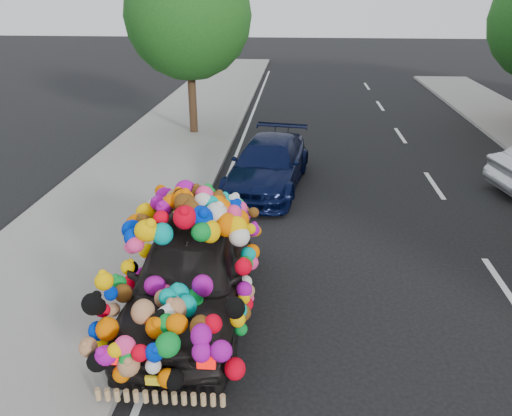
# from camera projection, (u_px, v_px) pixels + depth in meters

# --- Properties ---
(ground) EXTENTS (100.00, 100.00, 0.00)m
(ground) POSITION_uv_depth(u_px,v_px,m) (298.00, 278.00, 9.04)
(ground) COLOR black
(ground) RESTS_ON ground
(sidewalk) EXTENTS (4.00, 60.00, 0.12)m
(sidewalk) POSITION_uv_depth(u_px,v_px,m) (69.00, 265.00, 9.34)
(sidewalk) COLOR gray
(sidewalk) RESTS_ON ground
(kerb) EXTENTS (0.15, 60.00, 0.13)m
(kerb) POSITION_uv_depth(u_px,v_px,m) (171.00, 270.00, 9.19)
(kerb) COLOR gray
(kerb) RESTS_ON ground
(lane_markings) EXTENTS (6.00, 50.00, 0.01)m
(lane_markings) POSITION_uv_depth(u_px,v_px,m) (504.00, 287.00, 8.76)
(lane_markings) COLOR silver
(lane_markings) RESTS_ON ground
(tree_near_sidewalk) EXTENTS (4.20, 4.20, 6.13)m
(tree_near_sidewalk) POSITION_uv_depth(u_px,v_px,m) (188.00, 15.00, 16.38)
(tree_near_sidewalk) COLOR #332114
(tree_near_sidewalk) RESTS_ON ground
(plush_art_car) EXTENTS (2.14, 4.48, 2.10)m
(plush_art_car) POSITION_uv_depth(u_px,v_px,m) (190.00, 252.00, 7.72)
(plush_art_car) COLOR black
(plush_art_car) RESTS_ON ground
(navy_sedan) EXTENTS (2.34, 4.51, 1.25)m
(navy_sedan) POSITION_uv_depth(u_px,v_px,m) (268.00, 164.00, 12.99)
(navy_sedan) COLOR black
(navy_sedan) RESTS_ON ground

